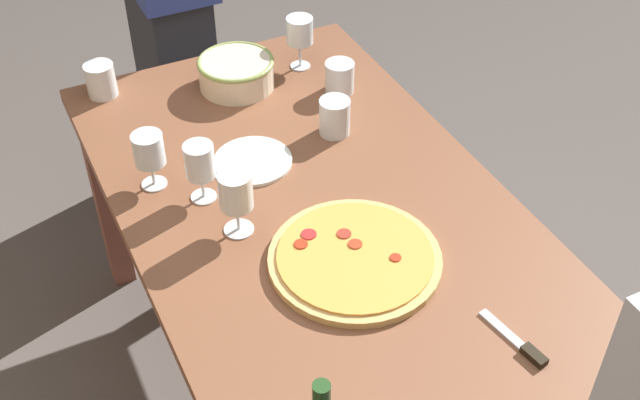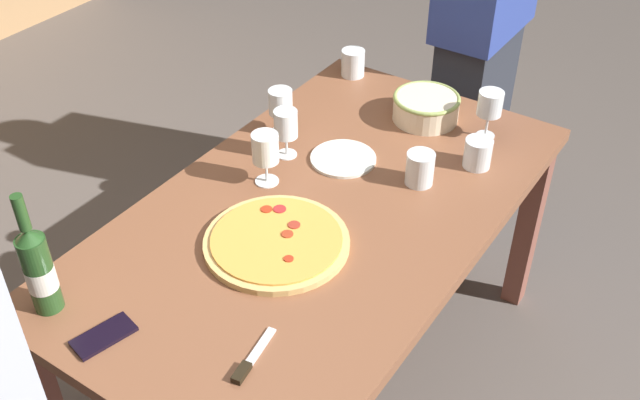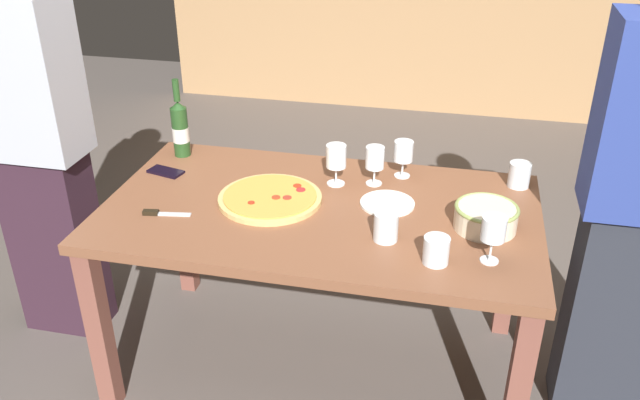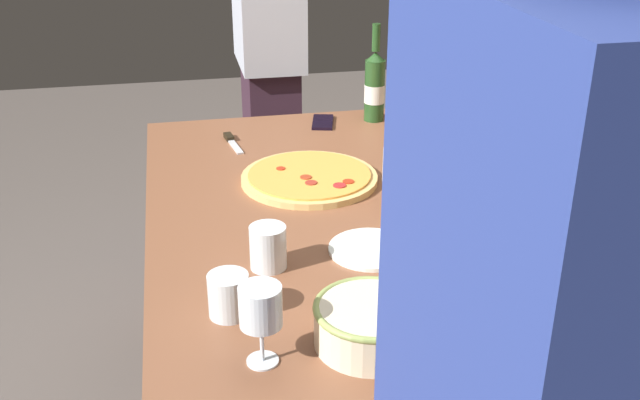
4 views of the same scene
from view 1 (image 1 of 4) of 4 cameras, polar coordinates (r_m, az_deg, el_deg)
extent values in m
plane|color=#5C534E|center=(2.51, 0.00, -13.58)|extent=(8.00, 8.00, 0.00)
cube|color=brown|center=(1.96, 0.00, -1.11)|extent=(1.60, 0.90, 0.04)
cube|color=brown|center=(2.85, 0.56, 4.64)|extent=(0.07, 0.07, 0.71)
cube|color=brown|center=(2.67, -14.79, 0.08)|extent=(0.07, 0.07, 0.71)
cylinder|color=#DDB369|center=(1.81, 2.46, -4.19)|extent=(0.39, 0.39, 0.02)
cylinder|color=#EDA142|center=(1.81, 2.47, -3.92)|extent=(0.35, 0.35, 0.01)
cylinder|color=#B02727|center=(1.85, -0.80, -2.43)|extent=(0.04, 0.04, 0.00)
cylinder|color=#A8381D|center=(1.83, 2.49, -3.12)|extent=(0.03, 0.03, 0.00)
cylinder|color=#B23017|center=(1.82, -1.36, -3.13)|extent=(0.03, 0.03, 0.00)
cylinder|color=#B22F18|center=(1.80, 5.33, -4.06)|extent=(0.03, 0.03, 0.00)
cylinder|color=#A13223|center=(1.85, 1.59, -2.43)|extent=(0.03, 0.03, 0.00)
cylinder|color=beige|center=(2.37, -5.90, 8.85)|extent=(0.22, 0.22, 0.08)
torus|color=#95A959|center=(2.35, -5.96, 9.63)|extent=(0.22, 0.22, 0.01)
cylinder|color=white|center=(2.47, -1.39, 9.41)|extent=(0.06, 0.06, 0.00)
cylinder|color=white|center=(2.45, -1.41, 10.24)|extent=(0.01, 0.01, 0.08)
cylinder|color=white|center=(2.41, -1.44, 11.84)|extent=(0.08, 0.08, 0.08)
cylinder|color=maroon|center=(2.42, -1.43, 11.38)|extent=(0.07, 0.07, 0.03)
cylinder|color=white|center=(1.90, -5.72, -2.06)|extent=(0.07, 0.07, 0.00)
cylinder|color=white|center=(1.88, -5.80, -1.22)|extent=(0.01, 0.01, 0.07)
cylinder|color=white|center=(1.83, -5.97, 0.65)|extent=(0.08, 0.08, 0.09)
cylinder|color=white|center=(2.00, -8.17, 0.23)|extent=(0.06, 0.06, 0.00)
cylinder|color=white|center=(1.98, -8.27, 1.00)|extent=(0.01, 0.01, 0.07)
cylinder|color=white|center=(1.93, -8.48, 2.74)|extent=(0.07, 0.07, 0.09)
cylinder|color=white|center=(2.06, -11.56, 1.13)|extent=(0.06, 0.06, 0.00)
cylinder|color=white|center=(2.04, -11.69, 1.87)|extent=(0.01, 0.01, 0.07)
cylinder|color=white|center=(2.00, -11.97, 3.51)|extent=(0.08, 0.08, 0.08)
cylinder|color=white|center=(2.34, 1.38, 8.63)|extent=(0.08, 0.08, 0.09)
cylinder|color=white|center=(2.17, 1.03, 5.87)|extent=(0.08, 0.08, 0.10)
cylinder|color=white|center=(2.40, -15.16, 8.15)|extent=(0.08, 0.08, 0.10)
cylinder|color=white|center=(2.09, -4.74, 2.76)|extent=(0.20, 0.20, 0.01)
cube|color=silver|center=(1.73, 12.79, -8.94)|extent=(0.13, 0.04, 0.01)
cube|color=black|center=(1.69, 14.82, -10.52)|extent=(0.06, 0.03, 0.02)
cube|color=#292D36|center=(2.98, -9.89, 7.41)|extent=(0.37, 0.20, 0.86)
camera|label=2|loc=(1.57, 72.27, 15.79)|focal=42.08mm
camera|label=3|loc=(3.27, 37.45, 32.36)|focal=37.25mm
camera|label=4|loc=(3.23, -9.44, 32.73)|focal=42.05mm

